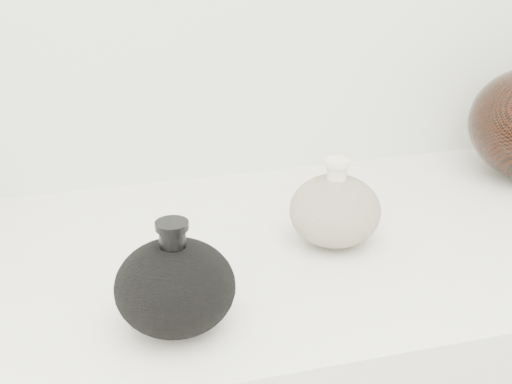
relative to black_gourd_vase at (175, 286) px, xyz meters
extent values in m
cube|color=silver|center=(0.10, 0.14, -0.06)|extent=(1.20, 0.50, 0.03)
ellipsoid|color=black|center=(0.00, 0.00, 0.00)|extent=(0.14, 0.14, 0.10)
cylinder|color=black|center=(0.00, 0.00, 0.05)|extent=(0.03, 0.03, 0.03)
cylinder|color=black|center=(0.00, 0.00, 0.07)|extent=(0.04, 0.04, 0.01)
ellipsoid|color=#C9B19C|center=(0.23, 0.13, 0.00)|extent=(0.14, 0.14, 0.09)
cylinder|color=beige|center=(0.23, 0.13, 0.05)|extent=(0.03, 0.03, 0.03)
cylinder|color=beige|center=(0.23, 0.13, 0.06)|extent=(0.04, 0.04, 0.01)
camera|label=1|loc=(-0.09, -0.63, 0.38)|focal=50.00mm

